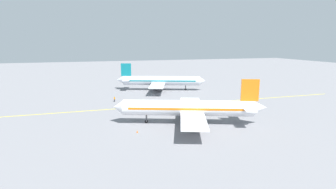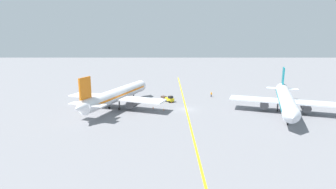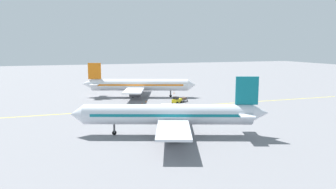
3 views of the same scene
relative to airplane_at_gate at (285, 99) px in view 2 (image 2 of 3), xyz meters
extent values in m
plane|color=slate|center=(25.35, -3.88, -3.71)|extent=(400.00, 400.00, 0.00)
cube|color=yellow|center=(25.35, -3.88, -3.71)|extent=(0.68, 120.00, 0.01)
cylinder|color=silver|center=(0.15, 0.42, 0.09)|extent=(13.38, 29.49, 3.60)
cone|color=silver|center=(5.54, 15.69, 0.09)|extent=(4.02, 3.40, 3.42)
cone|color=silver|center=(-5.34, -15.14, 0.39)|extent=(3.88, 3.85, 3.06)
cube|color=#0F727F|center=(0.15, 0.42, 0.24)|extent=(12.42, 26.67, 0.50)
cube|color=silver|center=(-0.19, -0.53, -0.63)|extent=(28.13, 14.22, 0.36)
cylinder|color=#4C4C51|center=(-4.90, 1.14, -1.88)|extent=(3.14, 3.75, 2.20)
cylinder|color=#4C4C51|center=(4.53, -2.19, -1.88)|extent=(3.14, 3.75, 2.20)
cube|color=#0F727F|center=(-4.51, -12.79, 4.39)|extent=(1.67, 3.89, 5.00)
cube|color=silver|center=(-4.35, -12.32, 0.49)|extent=(9.29, 5.26, 0.24)
cylinder|color=#4C4C51|center=(3.34, 9.47, -2.31)|extent=(0.36, 0.36, 2.00)
cylinder|color=black|center=(3.34, 9.47, -3.31)|extent=(0.53, 0.85, 0.80)
cylinder|color=#4C4C51|center=(-2.03, -0.94, -2.31)|extent=(0.36, 0.36, 2.00)
cylinder|color=black|center=(-2.03, -0.94, -3.31)|extent=(0.53, 0.85, 0.80)
cylinder|color=#4C4C51|center=(0.99, -2.00, -2.31)|extent=(0.36, 0.36, 2.00)
cylinder|color=black|center=(0.99, -2.00, -3.31)|extent=(0.53, 0.85, 0.80)
cylinder|color=white|center=(44.45, -5.58, 0.09)|extent=(13.44, 29.47, 3.60)
cone|color=white|center=(39.02, -20.85, 0.09)|extent=(4.03, 3.41, 3.42)
cone|color=white|center=(49.97, 9.96, 0.39)|extent=(3.89, 3.85, 3.06)
cube|color=orange|center=(44.45, -5.58, 0.24)|extent=(12.48, 26.66, 0.50)
cube|color=white|center=(44.78, -4.64, -0.63)|extent=(28.12, 14.28, 0.36)
cylinder|color=#4C4C51|center=(49.49, -6.31, -1.88)|extent=(3.15, 3.75, 2.20)
cylinder|color=#4C4C51|center=(40.07, -2.96, -1.88)|extent=(3.15, 3.75, 2.20)
cube|color=orange|center=(49.14, 7.61, 4.39)|extent=(1.68, 3.89, 5.00)
cube|color=white|center=(48.97, 7.14, 0.49)|extent=(9.28, 5.28, 0.24)
cylinder|color=#4C4C51|center=(41.23, -14.63, -2.31)|extent=(0.36, 0.36, 2.00)
cylinder|color=black|center=(41.23, -14.63, -3.31)|extent=(0.53, 0.85, 0.80)
cylinder|color=#4C4C51|center=(46.62, -4.23, -2.31)|extent=(0.36, 0.36, 2.00)
cylinder|color=black|center=(46.62, -4.23, -3.31)|extent=(0.53, 0.85, 0.80)
cylinder|color=#4C4C51|center=(43.61, -3.16, -2.31)|extent=(0.36, 0.36, 2.00)
cylinder|color=black|center=(43.61, -3.16, -3.31)|extent=(0.53, 0.85, 0.80)
cube|color=gold|center=(29.91, -12.51, -2.91)|extent=(2.94, 3.32, 0.90)
cube|color=black|center=(29.59, -12.06, -2.11)|extent=(1.67, 1.63, 0.70)
sphere|color=orange|center=(29.59, -12.06, -1.68)|extent=(0.16, 0.16, 0.16)
cylinder|color=black|center=(28.73, -12.13, -3.36)|extent=(0.60, 0.72, 0.70)
cylinder|color=black|center=(29.97, -11.28, -3.36)|extent=(0.60, 0.72, 0.70)
cylinder|color=black|center=(29.84, -13.74, -3.36)|extent=(0.60, 0.72, 0.70)
cylinder|color=black|center=(31.08, -12.88, -3.36)|extent=(0.60, 0.72, 0.70)
cube|color=gray|center=(31.73, -15.14, -3.17)|extent=(2.63, 2.93, 0.20)
cube|color=#4C382D|center=(31.73, -15.14, -2.77)|extent=(1.96, 2.13, 0.60)
cylinder|color=black|center=(30.62, -14.64, -3.49)|extent=(0.37, 0.44, 0.44)
cylinder|color=black|center=(31.65, -13.93, -3.49)|extent=(0.37, 0.44, 0.44)
cylinder|color=black|center=(31.80, -16.36, -3.49)|extent=(0.37, 0.44, 0.44)
cylinder|color=black|center=(32.84, -15.64, -3.49)|extent=(0.37, 0.44, 0.44)
cylinder|color=#23232D|center=(16.00, -19.62, -3.28)|extent=(0.16, 0.16, 0.85)
cylinder|color=#23232D|center=(15.85, -19.48, -3.28)|extent=(0.16, 0.16, 0.85)
cube|color=orange|center=(15.92, -19.55, -2.56)|extent=(0.41, 0.41, 0.60)
cylinder|color=orange|center=(16.10, -19.71, -2.56)|extent=(0.10, 0.10, 0.55)
cylinder|color=orange|center=(15.75, -19.38, -2.56)|extent=(0.10, 0.10, 0.55)
sphere|color=tan|center=(15.92, -19.55, -2.14)|extent=(0.22, 0.22, 0.22)
cone|color=orange|center=(31.50, -2.92, -3.43)|extent=(0.32, 0.32, 0.55)
cone|color=orange|center=(34.50, -4.83, -3.43)|extent=(0.32, 0.32, 0.55)
cone|color=orange|center=(29.31, -11.23, -3.43)|extent=(0.32, 0.32, 0.55)
cone|color=orange|center=(47.17, -17.91, -3.43)|extent=(0.32, 0.32, 0.55)
camera|label=1|loc=(99.27, -26.99, 14.93)|focal=28.00mm
camera|label=2|loc=(30.27, 65.81, 15.39)|focal=28.00mm
camera|label=3|loc=(-53.97, 18.88, 12.32)|focal=35.00mm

